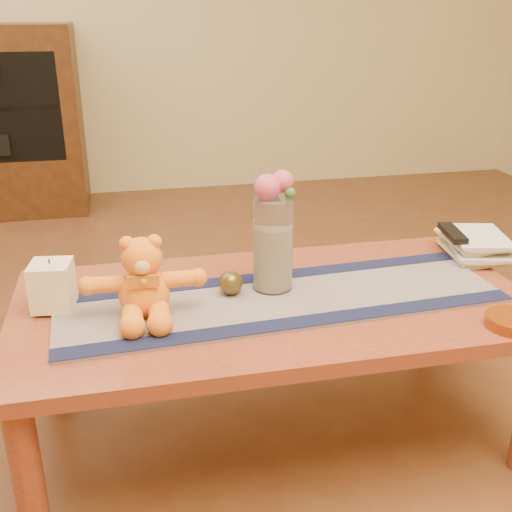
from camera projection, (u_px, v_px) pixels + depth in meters
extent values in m
plane|color=#562F18|center=(272.00, 433.00, 1.85)|extent=(5.50, 5.50, 0.00)
cube|color=maroon|center=(274.00, 305.00, 1.69)|extent=(1.40, 0.70, 0.04)
cylinder|color=maroon|center=(28.00, 479.00, 1.38)|extent=(0.07, 0.07, 0.41)
cylinder|color=maroon|center=(50.00, 349.00, 1.90)|extent=(0.07, 0.07, 0.41)
cylinder|color=maroon|center=(429.00, 308.00, 2.16)|extent=(0.07, 0.07, 0.41)
cube|color=#1B1E4C|center=(282.00, 299.00, 1.67)|extent=(1.22, 0.41, 0.01)
cube|color=#121636|center=(300.00, 322.00, 1.53)|extent=(1.20, 0.12, 0.00)
cube|color=#121636|center=(267.00, 276.00, 1.79)|extent=(1.20, 0.12, 0.00)
cube|color=#F4E9B3|center=(52.00, 285.00, 1.59)|extent=(0.12, 0.12, 0.12)
cylinder|color=black|center=(49.00, 261.00, 1.57)|extent=(0.00, 0.00, 0.01)
cylinder|color=silver|center=(273.00, 244.00, 1.68)|extent=(0.11, 0.11, 0.26)
cylinder|color=beige|center=(273.00, 257.00, 1.69)|extent=(0.09, 0.09, 0.18)
sphere|color=#CA476F|center=(267.00, 187.00, 1.60)|extent=(0.07, 0.07, 0.07)
sphere|color=#CA476F|center=(282.00, 181.00, 1.62)|extent=(0.06, 0.06, 0.06)
sphere|color=#545EB8|center=(274.00, 185.00, 1.65)|extent=(0.04, 0.04, 0.04)
sphere|color=#545EB8|center=(261.00, 190.00, 1.63)|extent=(0.04, 0.04, 0.04)
sphere|color=#33662D|center=(290.00, 193.00, 1.61)|extent=(0.03, 0.03, 0.03)
sphere|color=#52431B|center=(231.00, 283.00, 1.67)|extent=(0.07, 0.07, 0.07)
imported|color=beige|center=(449.00, 254.00, 1.95)|extent=(0.19, 0.24, 0.02)
imported|color=beige|center=(451.00, 249.00, 1.94)|extent=(0.22, 0.26, 0.02)
imported|color=beige|center=(448.00, 242.00, 1.94)|extent=(0.18, 0.23, 0.02)
imported|color=beige|center=(452.00, 237.00, 1.93)|extent=(0.21, 0.26, 0.02)
cube|color=black|center=(453.00, 233.00, 1.91)|extent=(0.07, 0.17, 0.02)
cylinder|color=#BF5914|center=(512.00, 322.00, 1.53)|extent=(0.17, 0.17, 0.03)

